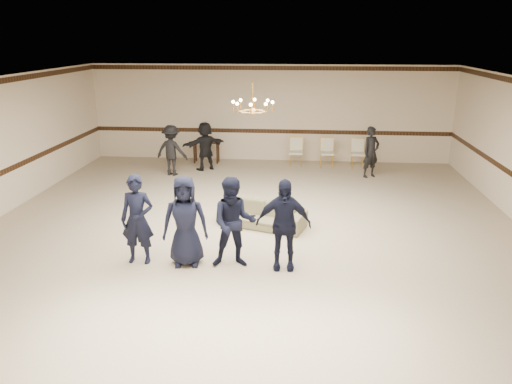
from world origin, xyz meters
TOP-DOWN VIEW (x-y plane):
  - room at (0.00, 0.00)m, footprint 12.01×14.01m
  - chair_rail at (0.00, 6.99)m, footprint 12.00×0.02m
  - crown_molding at (0.00, 6.99)m, footprint 12.00×0.02m
  - chandelier at (0.00, 1.00)m, footprint 0.94×0.94m
  - boy_a at (-1.94, -1.20)m, footprint 0.62×0.41m
  - boy_b at (-1.04, -1.20)m, footprint 0.90×0.65m
  - boy_c at (-0.14, -1.20)m, footprint 0.90×0.73m
  - boy_d at (0.76, -1.20)m, footprint 1.01×0.45m
  - settee at (0.23, 0.83)m, footprint 2.04×1.30m
  - adult_left at (-2.85, 4.84)m, footprint 1.09×0.76m
  - adult_mid at (-1.95, 5.54)m, footprint 1.42×1.19m
  - adult_right at (3.15, 5.14)m, footprint 0.67×0.61m
  - banquet_chair_left at (0.91, 6.25)m, footprint 0.45×0.45m
  - banquet_chair_mid at (1.91, 6.25)m, footprint 0.47×0.47m
  - banquet_chair_right at (2.91, 6.25)m, footprint 0.47×0.47m
  - console_table at (-2.09, 6.45)m, footprint 0.87×0.37m

SIDE VIEW (x-z plane):
  - settee at x=0.23m, z-range 0.00..0.56m
  - console_table at x=-2.09m, z-range 0.00..0.73m
  - banquet_chair_left at x=0.91m, z-range 0.00..0.92m
  - banquet_chair_mid at x=1.91m, z-range 0.00..0.92m
  - banquet_chair_right at x=2.91m, z-range 0.00..0.92m
  - adult_left at x=-2.85m, z-range 0.00..1.53m
  - adult_mid at x=-1.95m, z-range 0.00..1.53m
  - adult_right at x=3.15m, z-range 0.00..1.53m
  - boy_a at x=-1.94m, z-range 0.00..1.70m
  - boy_b at x=-1.04m, z-range 0.00..1.70m
  - boy_c at x=-0.14m, z-range 0.00..1.70m
  - boy_d at x=0.76m, z-range 0.00..1.70m
  - chair_rail at x=0.00m, z-range 0.93..1.07m
  - room at x=0.00m, z-range -0.01..3.20m
  - chandelier at x=0.00m, z-range 2.43..3.32m
  - crown_molding at x=0.00m, z-range 3.01..3.15m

